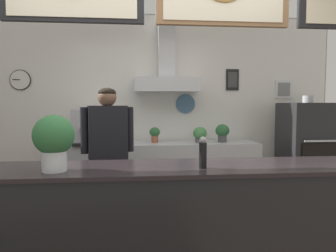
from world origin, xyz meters
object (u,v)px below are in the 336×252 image
Objects in this scene: shop_worker at (108,158)px; potted_basil at (222,132)px; espresso_machine at (92,127)px; basil_vase at (54,141)px; potted_oregano at (70,133)px; potted_rosemary at (200,134)px; pepper_grinder at (203,153)px; pizza_oven at (306,155)px; potted_thyme at (155,134)px.

shop_worker is 6.42× the size of potted_basil.
espresso_machine is at bearing -84.90° from shop_worker.
potted_basil is 2.80m from basil_vase.
potted_oregano is at bearing 99.40° from basil_vase.
basil_vase is at bearing -129.40° from potted_basil.
potted_rosemary is 0.97× the size of pepper_grinder.
potted_basil is at bearing 1.25° from potted_rosemary.
potted_rosemary is (1.50, -0.00, -0.12)m from espresso_machine.
espresso_machine is at bearing 179.82° from potted_rosemary.
pizza_oven reaches higher than potted_thyme.
pepper_grinder is at bearing 111.32° from shop_worker.
potted_basil is at bearing 0.08° from espresso_machine.
espresso_machine is 2.37× the size of potted_thyme.
shop_worker reaches higher than potted_oregano.
espresso_machine is 2.01× the size of potted_basil.
shop_worker is 7.16× the size of pepper_grinder.
pepper_grinder is (0.79, -1.19, 0.23)m from shop_worker.
potted_thyme is (0.86, 0.04, -0.11)m from espresso_machine.
potted_rosemary is 2.19m from pepper_grinder.
pizza_oven is 2.15m from potted_thyme.
basil_vase is (0.05, -2.16, 0.06)m from espresso_machine.
pepper_grinder reaches higher than potted_basil.
espresso_machine is at bearing 176.02° from pizza_oven.
shop_worker is at bearing -164.23° from pizza_oven.
potted_basil is (1.53, 0.97, 0.18)m from shop_worker.
espresso_machine is 2.41m from pepper_grinder.
potted_rosemary is at bearing -153.46° from shop_worker.
espresso_machine is (-0.30, 0.96, 0.27)m from shop_worker.
basil_vase is (-1.77, -2.16, 0.15)m from potted_basil.
shop_worker is 3.20× the size of espresso_machine.
basil_vase is (-1.44, -2.15, 0.18)m from potted_rosemary.
potted_oregano is 0.64× the size of basil_vase.
basil_vase is at bearing -123.89° from potted_rosemary.
shop_worker reaches higher than pizza_oven.
shop_worker is 1.26m from basil_vase.
potted_rosemary is (-0.33, -0.01, -0.03)m from potted_basil.
espresso_machine is 2.32× the size of potted_rosemary.
pizza_oven reaches higher than potted_basil.
potted_thyme is at bearing 69.82° from basil_vase.
potted_rosemary is at bearing 79.18° from pepper_grinder.
potted_thyme is at bearing 178.04° from potted_basil.
potted_oregano is 2.62m from pepper_grinder.
shop_worker is at bearing -119.26° from potted_thyme.
basil_vase reaches higher than pepper_grinder.
basil_vase is at bearing -80.60° from potted_oregano.
pepper_grinder is (1.03, -0.00, -0.10)m from basil_vase.
pepper_grinder is (-0.74, -2.16, 0.05)m from potted_basil.
pizza_oven reaches higher than espresso_machine.
basil_vase reaches higher than potted_basil.
potted_rosemary is 2.60m from basil_vase.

